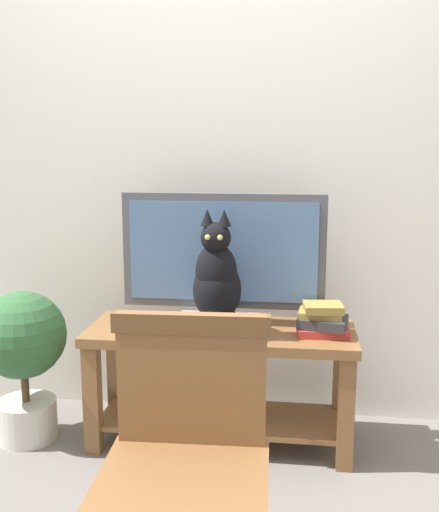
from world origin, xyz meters
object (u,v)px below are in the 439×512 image
Objects in this scene: wooden_chair at (186,449)px; book_stack at (322,320)px; tv at (223,256)px; media_box at (217,327)px; tv_stand at (221,366)px; cat at (217,279)px; potted_plant at (23,351)px.

book_stack is at bearing 68.05° from wooden_chair.
tv reaches higher than media_box.
tv_stand is at bearing 85.09° from media_box.
tv_stand is 0.44m from cat.
tv_stand is 3.34× the size of media_box.
media_box is 0.91m from potted_plant.
wooden_chair is (0.04, -0.97, -0.27)m from cat.
tv is 1.19m from wooden_chair.
tv_stand is 1.30× the size of tv.
tv is 1.30× the size of potted_plant.
book_stack is at bearing 6.77° from media_box.
cat is at bearing -91.89° from tv.
potted_plant is (-0.91, -0.09, 0.06)m from tv_stand.
wooden_chair is at bearing -45.86° from potted_plant.
cat is at bearing -85.86° from media_box.
cat reaches higher than book_stack.
cat is 2.11× the size of book_stack.
tv is at bearing 91.69° from wooden_chair.
wooden_chair reaches higher than potted_plant.
wooden_chair is (0.03, -1.15, -0.34)m from tv.
book_stack is (0.45, -0.11, -0.25)m from tv.
tv is at bearing 89.98° from tv_stand.
cat reaches higher than media_box.
cat is (-0.01, -0.09, 0.43)m from tv_stand.
tv is 3.97× the size of book_stack.
media_box is at bearing 0.59° from potted_plant.
tv_stand is at bearing 86.41° from cat.
media_box is at bearing -173.23° from book_stack.
wooden_chair is at bearing -88.17° from tv_stand.
tv is at bearing 87.61° from media_box.
cat reaches higher than tv_stand.
tv is 0.53m from book_stack.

